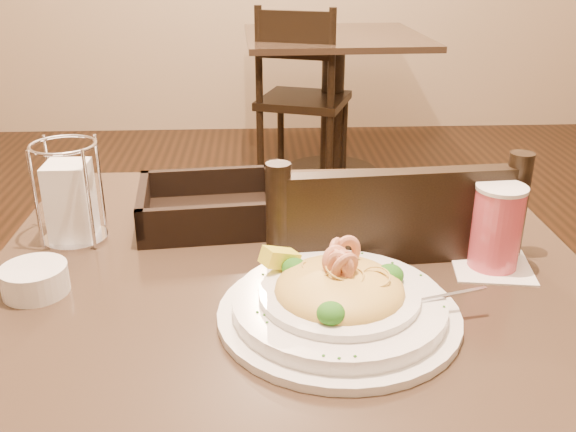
{
  "coord_description": "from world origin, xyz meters",
  "views": [
    {
      "loc": [
        -0.04,
        -0.84,
        1.22
      ],
      "look_at": [
        0.0,
        0.02,
        0.85
      ],
      "focal_mm": 40.0,
      "sensor_mm": 36.0,
      "label": 1
    }
  ],
  "objects_px": {
    "background_table": "(333,82)",
    "side_plate": "(421,222)",
    "dining_chair_near": "(367,356)",
    "dining_chair_far": "(301,93)",
    "main_table": "(289,402)",
    "napkin_caddy": "(71,199)",
    "bread_basket": "(210,209)",
    "butter_ramekin": "(35,280)",
    "pasta_bowl": "(339,299)",
    "drink_glass": "(497,228)"
  },
  "relations": [
    {
      "from": "background_table",
      "to": "side_plate",
      "type": "bearing_deg",
      "value": -93.06
    },
    {
      "from": "dining_chair_near",
      "to": "dining_chair_far",
      "type": "distance_m",
      "value": 2.21
    },
    {
      "from": "main_table",
      "to": "napkin_caddy",
      "type": "distance_m",
      "value": 0.48
    },
    {
      "from": "dining_chair_far",
      "to": "bread_basket",
      "type": "bearing_deg",
      "value": 100.89
    },
    {
      "from": "dining_chair_near",
      "to": "butter_ramekin",
      "type": "xyz_separation_m",
      "value": [
        -0.51,
        -0.2,
        0.29
      ]
    },
    {
      "from": "butter_ramekin",
      "to": "pasta_bowl",
      "type": "bearing_deg",
      "value": -11.96
    },
    {
      "from": "main_table",
      "to": "bread_basket",
      "type": "relative_size",
      "value": 3.53
    },
    {
      "from": "napkin_caddy",
      "to": "side_plate",
      "type": "height_order",
      "value": "napkin_caddy"
    },
    {
      "from": "dining_chair_far",
      "to": "drink_glass",
      "type": "bearing_deg",
      "value": 111.91
    },
    {
      "from": "napkin_caddy",
      "to": "side_plate",
      "type": "xyz_separation_m",
      "value": [
        0.58,
        0.03,
        -0.06
      ]
    },
    {
      "from": "drink_glass",
      "to": "side_plate",
      "type": "height_order",
      "value": "drink_glass"
    },
    {
      "from": "background_table",
      "to": "napkin_caddy",
      "type": "xyz_separation_m",
      "value": [
        -0.71,
        -2.4,
        0.31
      ]
    },
    {
      "from": "dining_chair_near",
      "to": "bread_basket",
      "type": "xyz_separation_m",
      "value": [
        -0.28,
        0.03,
        0.29
      ]
    },
    {
      "from": "napkin_caddy",
      "to": "drink_glass",
      "type": "bearing_deg",
      "value": -11.29
    },
    {
      "from": "background_table",
      "to": "butter_ramekin",
      "type": "distance_m",
      "value": 2.68
    },
    {
      "from": "main_table",
      "to": "background_table",
      "type": "distance_m",
      "value": 2.55
    },
    {
      "from": "background_table",
      "to": "bread_basket",
      "type": "bearing_deg",
      "value": -101.82
    },
    {
      "from": "dining_chair_near",
      "to": "drink_glass",
      "type": "distance_m",
      "value": 0.4
    },
    {
      "from": "pasta_bowl",
      "to": "side_plate",
      "type": "relative_size",
      "value": 1.92
    },
    {
      "from": "background_table",
      "to": "dining_chair_near",
      "type": "height_order",
      "value": "dining_chair_near"
    },
    {
      "from": "background_table",
      "to": "dining_chair_far",
      "type": "height_order",
      "value": "dining_chair_far"
    },
    {
      "from": "side_plate",
      "to": "dining_chair_near",
      "type": "bearing_deg",
      "value": -179.27
    },
    {
      "from": "dining_chair_near",
      "to": "butter_ramekin",
      "type": "relative_size",
      "value": 10.26
    },
    {
      "from": "drink_glass",
      "to": "napkin_caddy",
      "type": "relative_size",
      "value": 0.79
    },
    {
      "from": "bread_basket",
      "to": "background_table",
      "type": "bearing_deg",
      "value": 78.18
    },
    {
      "from": "drink_glass",
      "to": "dining_chair_near",
      "type": "bearing_deg",
      "value": 133.97
    },
    {
      "from": "background_table",
      "to": "butter_ramekin",
      "type": "height_order",
      "value": "butter_ramekin"
    },
    {
      "from": "pasta_bowl",
      "to": "drink_glass",
      "type": "height_order",
      "value": "drink_glass"
    },
    {
      "from": "main_table",
      "to": "side_plate",
      "type": "xyz_separation_m",
      "value": [
        0.24,
        0.15,
        0.25
      ]
    },
    {
      "from": "background_table",
      "to": "pasta_bowl",
      "type": "relative_size",
      "value": 2.67
    },
    {
      "from": "dining_chair_near",
      "to": "side_plate",
      "type": "bearing_deg",
      "value": 176.13
    },
    {
      "from": "bread_basket",
      "to": "napkin_caddy",
      "type": "xyz_separation_m",
      "value": [
        -0.22,
        -0.06,
        0.05
      ]
    },
    {
      "from": "napkin_caddy",
      "to": "side_plate",
      "type": "bearing_deg",
      "value": 2.69
    },
    {
      "from": "dining_chair_near",
      "to": "napkin_caddy",
      "type": "bearing_deg",
      "value": -1.58
    },
    {
      "from": "napkin_caddy",
      "to": "side_plate",
      "type": "distance_m",
      "value": 0.58
    },
    {
      "from": "dining_chair_near",
      "to": "pasta_bowl",
      "type": "height_order",
      "value": "dining_chair_near"
    },
    {
      "from": "drink_glass",
      "to": "napkin_caddy",
      "type": "distance_m",
      "value": 0.66
    },
    {
      "from": "bread_basket",
      "to": "napkin_caddy",
      "type": "height_order",
      "value": "napkin_caddy"
    },
    {
      "from": "background_table",
      "to": "pasta_bowl",
      "type": "xyz_separation_m",
      "value": [
        -0.31,
        -2.66,
        0.27
      ]
    },
    {
      "from": "dining_chair_near",
      "to": "dining_chair_far",
      "type": "height_order",
      "value": "same"
    },
    {
      "from": "dining_chair_far",
      "to": "bread_basket",
      "type": "relative_size",
      "value": 3.64
    },
    {
      "from": "dining_chair_far",
      "to": "napkin_caddy",
      "type": "distance_m",
      "value": 2.33
    },
    {
      "from": "main_table",
      "to": "napkin_caddy",
      "type": "height_order",
      "value": "napkin_caddy"
    },
    {
      "from": "pasta_bowl",
      "to": "drink_glass",
      "type": "xyz_separation_m",
      "value": [
        0.25,
        0.13,
        0.04
      ]
    },
    {
      "from": "main_table",
      "to": "pasta_bowl",
      "type": "xyz_separation_m",
      "value": [
        0.06,
        -0.13,
        0.27
      ]
    },
    {
      "from": "dining_chair_far",
      "to": "bread_basket",
      "type": "xyz_separation_m",
      "value": [
        -0.31,
        -2.18,
        0.29
      ]
    },
    {
      "from": "drink_glass",
      "to": "bread_basket",
      "type": "xyz_separation_m",
      "value": [
        -0.43,
        0.19,
        -0.04
      ]
    },
    {
      "from": "dining_chair_far",
      "to": "side_plate",
      "type": "bearing_deg",
      "value": 110.35
    },
    {
      "from": "dining_chair_far",
      "to": "side_plate",
      "type": "xyz_separation_m",
      "value": [
        0.05,
        -2.21,
        0.27
      ]
    },
    {
      "from": "napkin_caddy",
      "to": "butter_ramekin",
      "type": "relative_size",
      "value": 1.82
    }
  ]
}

